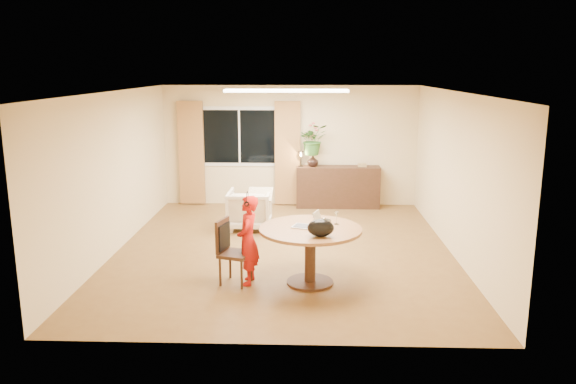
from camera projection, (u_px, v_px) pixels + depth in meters
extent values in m
plane|color=brown|center=(284.00, 250.00, 9.32)|extent=(6.50, 6.50, 0.00)
plane|color=white|center=(283.00, 92.00, 8.75)|extent=(6.50, 6.50, 0.00)
plane|color=beige|center=(290.00, 146.00, 12.21)|extent=(5.50, 0.00, 5.50)
plane|color=beige|center=(115.00, 172.00, 9.13)|extent=(0.00, 6.50, 6.50)
plane|color=beige|center=(456.00, 174.00, 8.94)|extent=(0.00, 6.50, 6.50)
cube|color=white|center=(239.00, 137.00, 12.19)|extent=(1.70, 0.02, 1.30)
cube|color=black|center=(239.00, 137.00, 12.18)|extent=(1.55, 0.01, 1.15)
cube|color=white|center=(239.00, 137.00, 12.17)|extent=(0.04, 0.01, 1.15)
cube|color=brown|center=(191.00, 153.00, 12.22)|extent=(0.55, 0.08, 2.25)
cube|color=brown|center=(288.00, 154.00, 12.15)|extent=(0.55, 0.08, 2.25)
cube|color=white|center=(286.00, 91.00, 9.93)|extent=(2.20, 0.35, 0.05)
cylinder|color=brown|center=(310.00, 229.00, 7.73)|extent=(1.42, 1.42, 0.04)
cylinder|color=#301E10|center=(310.00, 257.00, 7.81)|extent=(0.15, 0.15, 0.77)
cylinder|color=#301E10|center=(310.00, 282.00, 7.89)|extent=(0.66, 0.66, 0.03)
imported|color=red|center=(248.00, 240.00, 7.77)|extent=(0.47, 0.32, 1.26)
imported|color=beige|center=(250.00, 209.00, 10.52)|extent=(0.80, 0.83, 0.74)
cube|color=#301E10|center=(338.00, 187.00, 12.12)|extent=(1.78, 0.44, 0.89)
imported|color=black|center=(313.00, 161.00, 12.02)|extent=(0.24, 0.24, 0.25)
imported|color=#2D6A27|center=(313.00, 140.00, 11.92)|extent=(0.70, 0.65, 0.66)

